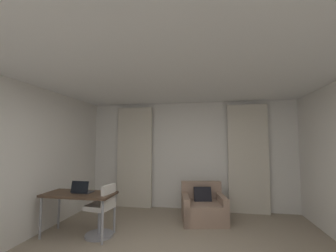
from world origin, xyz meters
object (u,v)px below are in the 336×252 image
Objects in this scene: desk at (79,197)px; desk_chair at (102,213)px; laptop at (82,190)px; armchair at (203,208)px.

desk_chair is (0.40, 0.05, -0.26)m from desk.
laptop reaches higher than desk_chair.
armchair reaches higher than desk.
armchair is 1.12× the size of desk_chair.
laptop reaches higher than armchair.
desk_chair is at bearing -148.05° from armchair.
desk_chair is 0.53m from laptop.
armchair is at bearing 27.78° from desk.
desk_chair is at bearing 4.88° from laptop.
desk_chair is 2.72× the size of laptop.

